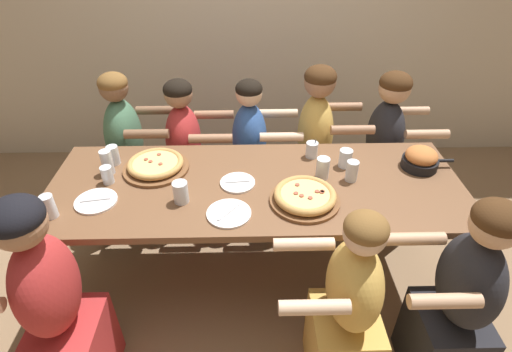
{
  "coord_description": "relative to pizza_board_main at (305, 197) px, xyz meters",
  "views": [
    {
      "loc": [
        -0.04,
        -1.77,
        2.08
      ],
      "look_at": [
        0.0,
        0.0,
        0.82
      ],
      "focal_mm": 28.0,
      "sensor_mm": 36.0,
      "label": 1
    }
  ],
  "objects": [
    {
      "name": "empty_plate_a",
      "position": [
        -0.39,
        -0.09,
        -0.03
      ],
      "size": [
        0.22,
        0.22,
        0.02
      ],
      "color": "white",
      "rests_on": "dining_table"
    },
    {
      "name": "diner_far_center",
      "position": [
        -0.28,
        0.8,
        -0.3
      ],
      "size": [
        0.51,
        0.4,
        1.12
      ],
      "rotation": [
        0.0,
        0.0,
        -1.57
      ],
      "color": "#2D5193",
      "rests_on": "ground"
    },
    {
      "name": "drinking_glass_h",
      "position": [
        -1.27,
        -0.09,
        0.02
      ],
      "size": [
        0.06,
        0.06,
        0.12
      ],
      "color": "silver",
      "rests_on": "dining_table"
    },
    {
      "name": "pizza_board_main",
      "position": [
        0.0,
        0.0,
        0.0
      ],
      "size": [
        0.37,
        0.37,
        0.06
      ],
      "color": "brown",
      "rests_on": "dining_table"
    },
    {
      "name": "drinking_glass_b",
      "position": [
        0.27,
        0.33,
        0.02
      ],
      "size": [
        0.08,
        0.08,
        0.11
      ],
      "color": "silver",
      "rests_on": "dining_table"
    },
    {
      "name": "pizza_board_second",
      "position": [
        -0.82,
        0.32,
        -0.0
      ],
      "size": [
        0.38,
        0.38,
        0.06
      ],
      "color": "brown",
      "rests_on": "dining_table"
    },
    {
      "name": "drinking_glass_f",
      "position": [
        -1.06,
        0.19,
        0.01
      ],
      "size": [
        0.06,
        0.06,
        0.1
      ],
      "color": "silver",
      "rests_on": "dining_table"
    },
    {
      "name": "drinking_glass_e",
      "position": [
        -1.08,
        0.39,
        0.02
      ],
      "size": [
        0.07,
        0.07,
        0.12
      ],
      "color": "silver",
      "rests_on": "dining_table"
    },
    {
      "name": "diner_near_left",
      "position": [
        -1.16,
        -0.47,
        -0.25
      ],
      "size": [
        0.51,
        0.4,
        1.18
      ],
      "rotation": [
        0.0,
        0.0,
        1.57
      ],
      "color": "#B22D2D",
      "rests_on": "ground"
    },
    {
      "name": "empty_plate_b",
      "position": [
        -1.08,
        0.02,
        -0.03
      ],
      "size": [
        0.22,
        0.22,
        0.02
      ],
      "color": "white",
      "rests_on": "dining_table"
    },
    {
      "name": "skillet_bowl",
      "position": [
        0.71,
        0.3,
        0.03
      ],
      "size": [
        0.3,
        0.21,
        0.13
      ],
      "color": "black",
      "rests_on": "dining_table"
    },
    {
      "name": "diner_far_midleft",
      "position": [
        -0.73,
        0.8,
        -0.29
      ],
      "size": [
        0.51,
        0.4,
        1.12
      ],
      "rotation": [
        0.0,
        0.0,
        -1.57
      ],
      "color": "#B22D2D",
      "rests_on": "ground"
    },
    {
      "name": "cocktail_glass_blue",
      "position": [
        0.09,
        0.43,
        0.01
      ],
      "size": [
        0.07,
        0.07,
        0.12
      ],
      "color": "silver",
      "rests_on": "dining_table"
    },
    {
      "name": "drinking_glass_d",
      "position": [
        0.12,
        0.22,
        0.02
      ],
      "size": [
        0.07,
        0.07,
        0.12
      ],
      "color": "silver",
      "rests_on": "dining_table"
    },
    {
      "name": "diner_far_midright",
      "position": [
        0.18,
        0.8,
        -0.24
      ],
      "size": [
        0.51,
        0.4,
        1.21
      ],
      "rotation": [
        0.0,
        0.0,
        -1.57
      ],
      "color": "gold",
      "rests_on": "ground"
    },
    {
      "name": "ground_plane",
      "position": [
        -0.25,
        0.16,
        -0.8
      ],
      "size": [
        18.0,
        18.0,
        0.0
      ],
      "primitive_type": "plane",
      "color": "#896B4C",
      "rests_on": "ground"
    },
    {
      "name": "dining_table",
      "position": [
        -0.25,
        0.16,
        -0.11
      ],
      "size": [
        2.29,
        0.84,
        0.77
      ],
      "color": "brown",
      "rests_on": "ground"
    },
    {
      "name": "diner_near_right",
      "position": [
        0.67,
        -0.47,
        -0.28
      ],
      "size": [
        0.51,
        0.4,
        1.13
      ],
      "rotation": [
        0.0,
        0.0,
        1.57
      ],
      "color": "#232328",
      "rests_on": "ground"
    },
    {
      "name": "drinking_glass_a",
      "position": [
        0.28,
        0.19,
        0.02
      ],
      "size": [
        0.07,
        0.07,
        0.12
      ],
      "color": "silver",
      "rests_on": "dining_table"
    },
    {
      "name": "drinking_glass_c",
      "position": [
        -0.64,
        0.02,
        0.02
      ],
      "size": [
        0.08,
        0.08,
        0.12
      ],
      "color": "silver",
      "rests_on": "dining_table"
    },
    {
      "name": "diner_far_right",
      "position": [
        0.67,
        0.8,
        -0.26
      ],
      "size": [
        0.51,
        0.4,
        1.16
      ],
      "rotation": [
        0.0,
        0.0,
        -1.57
      ],
      "color": "#232328",
      "rests_on": "ground"
    },
    {
      "name": "drinking_glass_g",
      "position": [
        -1.09,
        0.29,
        0.03
      ],
      "size": [
        0.06,
        0.06,
        0.15
      ],
      "color": "silver",
      "rests_on": "dining_table"
    },
    {
      "name": "empty_plate_c",
      "position": [
        -0.35,
        0.17,
        -0.03
      ],
      "size": [
        0.19,
        0.19,
        0.02
      ],
      "color": "white",
      "rests_on": "dining_table"
    },
    {
      "name": "diner_near_midright",
      "position": [
        0.16,
        -0.47,
        -0.32
      ],
      "size": [
        0.51,
        0.4,
        1.08
      ],
      "rotation": [
        0.0,
        0.0,
        1.57
      ],
      "color": "gold",
      "rests_on": "ground"
    },
    {
      "name": "diner_far_left",
      "position": [
        -1.14,
        0.8,
        -0.27
      ],
      "size": [
        0.51,
        0.4,
        1.17
      ],
      "rotation": [
        0.0,
        0.0,
        -1.57
      ],
      "color": "#477556",
      "rests_on": "ground"
    }
  ]
}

